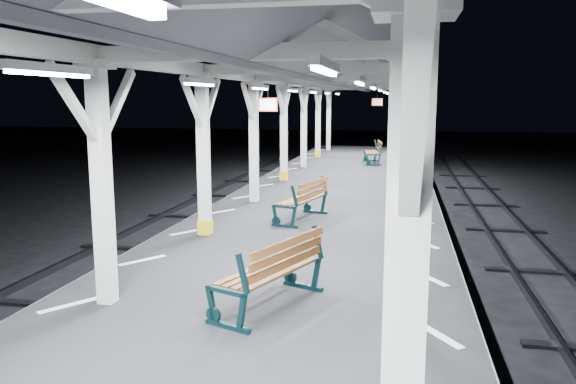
% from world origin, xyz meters
% --- Properties ---
extents(ground, '(120.00, 120.00, 0.00)m').
position_xyz_m(ground, '(0.00, 0.00, 0.00)').
color(ground, black).
rests_on(ground, ground).
extents(platform, '(6.00, 50.00, 1.00)m').
position_xyz_m(platform, '(0.00, 0.00, 0.50)').
color(platform, black).
rests_on(platform, ground).
extents(hazard_stripes_left, '(1.00, 48.00, 0.01)m').
position_xyz_m(hazard_stripes_left, '(-2.45, 0.00, 1.00)').
color(hazard_stripes_left, silver).
rests_on(hazard_stripes_left, platform).
extents(hazard_stripes_right, '(1.00, 48.00, 0.01)m').
position_xyz_m(hazard_stripes_right, '(2.45, 0.00, 1.00)').
color(hazard_stripes_right, silver).
rests_on(hazard_stripes_right, platform).
extents(track_left, '(2.20, 60.00, 0.16)m').
position_xyz_m(track_left, '(-5.00, 0.00, 0.08)').
color(track_left, '#2D2D33').
rests_on(track_left, ground).
extents(canopy, '(5.40, 49.00, 4.65)m').
position_xyz_m(canopy, '(0.00, -0.01, 4.56)').
color(canopy, silver).
rests_on(canopy, platform).
extents(bench_near, '(1.31, 1.98, 1.01)m').
position_xyz_m(bench_near, '(0.35, -1.75, 1.54)').
color(bench_near, '#0B282B').
rests_on(bench_near, platform).
extents(bench_mid, '(1.07, 1.88, 0.96)m').
position_xyz_m(bench_mid, '(-0.21, 3.84, 1.51)').
color(bench_mid, '#0B282B').
rests_on(bench_mid, platform).
extents(bench_far, '(0.91, 1.90, 0.99)m').
position_xyz_m(bench_far, '(0.82, 15.95, 1.53)').
color(bench_far, '#0B282B').
rests_on(bench_far, platform).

